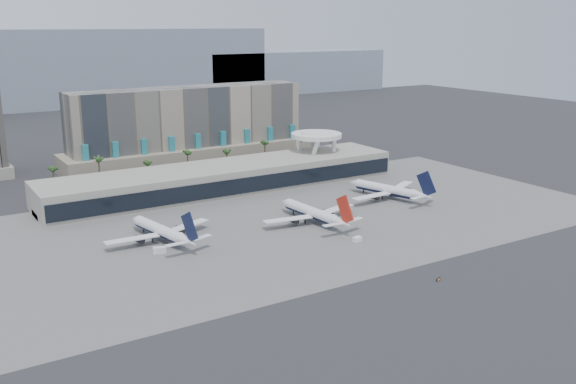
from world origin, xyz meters
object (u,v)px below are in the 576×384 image
airliner_right (388,190)px  service_vehicle_a (160,250)px  airliner_left (162,231)px  airliner_centre (313,213)px  service_vehicle_b (357,239)px  taxiway_sign (438,279)px

airliner_right → service_vehicle_a: bearing=170.7°
airliner_left → airliner_right: (106.69, 1.71, 0.13)m
airliner_centre → airliner_right: (48.28, 12.08, 0.04)m
airliner_left → service_vehicle_b: (59.16, -37.35, -2.93)m
airliner_centre → service_vehicle_a: airliner_centre is taller
airliner_centre → taxiway_sign: 68.82m
airliner_centre → airliner_right: airliner_right is taller
airliner_right → airliner_left: bearing=164.8°
airliner_right → service_vehicle_a: size_ratio=9.89×
service_vehicle_a → service_vehicle_b: 69.42m
airliner_centre → service_vehicle_b: bearing=-92.4°
airliner_centre → airliner_left: bearing=165.9°
service_vehicle_a → taxiway_sign: service_vehicle_a is taller
airliner_left → service_vehicle_a: size_ratio=9.72×
service_vehicle_b → taxiway_sign: 41.78m
service_vehicle_a → taxiway_sign: (63.07, -67.51, -0.62)m
service_vehicle_a → taxiway_sign: size_ratio=2.18×
airliner_left → airliner_centre: size_ratio=0.97×
service_vehicle_a → service_vehicle_b: bearing=-2.9°
airliner_left → service_vehicle_a: bearing=-125.1°
airliner_centre → airliner_right: 49.77m
airliner_centre → service_vehicle_a: 63.79m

